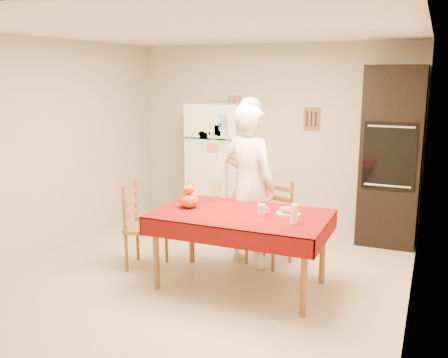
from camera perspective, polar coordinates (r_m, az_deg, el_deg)
The scene contains 17 objects.
floor at distance 5.35m, azimuth -2.14°, elevation -11.18°, with size 4.50×4.50×0.00m, color #C5AE8E.
room_shell at distance 4.94m, azimuth -2.27°, elevation 6.39°, with size 4.02×4.52×2.51m.
refrigerator at distance 7.01m, azimuth -0.48°, elevation 1.72°, with size 0.75×0.74×1.70m.
oven_cabinet at distance 6.47m, azimuth 18.58°, elevation 2.46°, with size 0.70×0.62×2.20m.
dining_table at distance 4.92m, azimuth 1.94°, elevation -4.69°, with size 1.70×1.00×0.76m.
chair_far at distance 5.63m, azimuth 5.55°, elevation -4.53°, with size 0.52×0.51×0.95m.
chair_left at distance 5.53m, azimuth -9.54°, elevation -4.94°, with size 0.48×0.50×0.95m.
seated_woman at distance 5.45m, azimuth 2.89°, elevation -0.77°, with size 0.66×0.43×1.80m, color silver.
coffee_mug at distance 4.85m, azimuth 4.29°, elevation -3.47°, with size 0.08×0.08×0.10m, color white.
pumpkin_lower at distance 5.09m, azimuth -4.00°, elevation -2.46°, with size 0.20×0.20×0.15m, color #C64E04.
pumpkin_upper at distance 5.06m, azimuth -4.02°, elevation -1.13°, with size 0.12×0.12×0.09m, color #D74E05.
wine_glass at distance 4.60m, azimuth 8.04°, elevation -3.94°, with size 0.07×0.07×0.18m, color white.
bread_plate at distance 4.88m, azimuth 7.37°, elevation -3.96°, with size 0.24×0.24×0.02m, color white.
bread_loaf at distance 4.87m, azimuth 7.39°, elevation -3.50°, with size 0.18×0.10×0.06m, color #9A714C.
spice_jar_left at distance 6.90m, azimuth 0.63°, elevation 9.08°, with size 0.05×0.05×0.10m, color #96581B.
spice_jar_mid at distance 6.87m, azimuth 1.19°, elevation 9.07°, with size 0.05×0.05×0.10m, color brown.
spice_jar_right at distance 6.85m, azimuth 1.78°, elevation 9.05°, with size 0.05×0.05×0.10m, color brown.
Camera 1 is at (2.10, -4.44, 2.11)m, focal length 40.00 mm.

